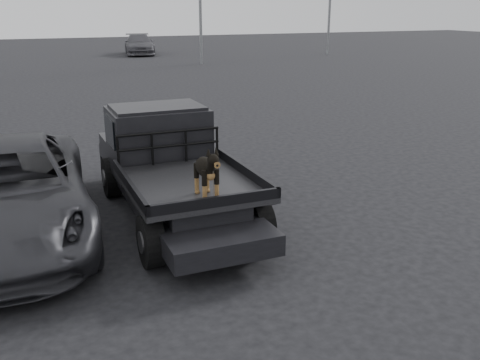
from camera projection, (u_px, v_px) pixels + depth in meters
name	position (u px, v px, depth m)	size (l,w,h in m)	color
ground	(257.00, 249.00, 8.14)	(120.00, 120.00, 0.00)	black
flatbed_ute	(174.00, 191.00, 9.26)	(2.00, 5.40, 0.92)	black
ute_cab	(158.00, 129.00, 9.81)	(1.72, 1.30, 0.88)	black
headache_rack	(169.00, 148.00, 9.21)	(1.80, 0.08, 0.55)	black
dog	(206.00, 172.00, 7.55)	(0.32, 0.60, 0.74)	black
parked_suv	(6.00, 193.00, 8.31)	(2.49, 5.41, 1.50)	#2F2F34
distant_car_b	(139.00, 44.00, 40.57)	(2.09, 5.14, 1.49)	#4E4D53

